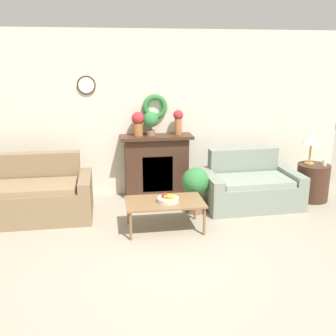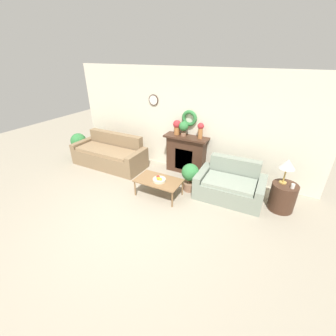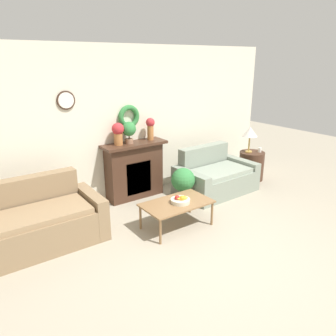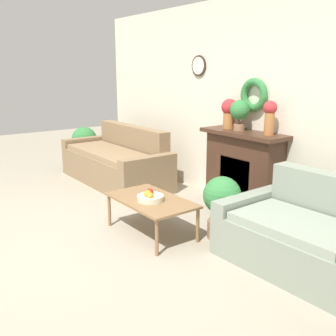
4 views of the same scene
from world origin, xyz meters
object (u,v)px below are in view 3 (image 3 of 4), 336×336
object	(u,v)px
vase_on_mantel_right	(150,127)
potted_plant_on_mantel	(129,130)
potted_plant_floor_by_loveseat	(183,184)
coffee_table	(177,205)
couch_left	(21,227)
fireplace	(134,170)
fruit_bowl	(180,200)
mug	(260,150)
side_table_by_loveseat	(251,166)
vase_on_mantel_left	(118,132)
table_lamp	(250,132)
loveseat_right	(215,177)

from	to	relation	value
vase_on_mantel_right	potted_plant_on_mantel	xyz separation A→B (m)	(-0.45, -0.02, 0.00)
vase_on_mantel_right	potted_plant_floor_by_loveseat	bearing A→B (deg)	-82.54
coffee_table	potted_plant_floor_by_loveseat	distance (m)	0.77
vase_on_mantel_right	couch_left	bearing A→B (deg)	-165.21
fireplace	potted_plant_floor_by_loveseat	bearing A→B (deg)	-60.36
fruit_bowl	mug	world-z (taller)	mug
side_table_by_loveseat	fireplace	bearing A→B (deg)	165.96
coffee_table	fruit_bowl	bearing A→B (deg)	-45.31
vase_on_mantel_left	table_lamp	bearing A→B (deg)	-11.99
potted_plant_on_mantel	loveseat_right	bearing A→B (deg)	-23.34
coffee_table	couch_left	bearing A→B (deg)	160.51
vase_on_mantel_left	fruit_bowl	bearing A→B (deg)	-79.78
side_table_by_loveseat	potted_plant_on_mantel	world-z (taller)	potted_plant_on_mantel
couch_left	fruit_bowl	size ratio (longest dim) A/B	7.36
table_lamp	potted_plant_floor_by_loveseat	bearing A→B (deg)	-172.24
fireplace	table_lamp	size ratio (longest dim) A/B	2.21
coffee_table	table_lamp	xyz separation A→B (m)	(2.49, 0.81, 0.65)
couch_left	potted_plant_on_mantel	size ratio (longest dim) A/B	5.58
potted_plant_floor_by_loveseat	couch_left	bearing A→B (deg)	176.00
coffee_table	side_table_by_loveseat	xyz separation A→B (m)	(2.56, 0.76, -0.07)
loveseat_right	vase_on_mantel_right	xyz separation A→B (m)	(-1.03, 0.66, 0.98)
couch_left	mug	distance (m)	4.74
coffee_table	side_table_by_loveseat	bearing A→B (deg)	16.54
fireplace	vase_on_mantel_right	size ratio (longest dim) A/B	2.92
mug	fireplace	bearing A→B (deg)	164.69
coffee_table	fruit_bowl	xyz separation A→B (m)	(0.04, -0.04, 0.08)
vase_on_mantel_right	coffee_table	bearing A→B (deg)	-107.48
loveseat_right	mug	bearing A→B (deg)	-4.17
loveseat_right	side_table_by_loveseat	distance (m)	1.09
loveseat_right	side_table_by_loveseat	world-z (taller)	loveseat_right
fruit_bowl	couch_left	bearing A→B (deg)	159.89
couch_left	table_lamp	size ratio (longest dim) A/B	4.03
fruit_bowl	side_table_by_loveseat	size ratio (longest dim) A/B	0.49
couch_left	mug	bearing A→B (deg)	-0.57
side_table_by_loveseat	potted_plant_on_mantel	size ratio (longest dim) A/B	1.55
mug	fruit_bowl	bearing A→B (deg)	-164.95
couch_left	potted_plant_floor_by_loveseat	size ratio (longest dim) A/B	3.12
fireplace	potted_plant_floor_by_loveseat	size ratio (longest dim) A/B	1.71
fireplace	side_table_by_loveseat	xyz separation A→B (m)	(2.49, -0.62, -0.23)
mug	vase_on_mantel_left	xyz separation A→B (m)	(-2.89, 0.72, 0.61)
fireplace	vase_on_mantel_right	bearing A→B (deg)	0.88
mug	vase_on_mantel_right	size ratio (longest dim) A/B	0.24
side_table_by_loveseat	mug	xyz separation A→B (m)	(0.12, -0.09, 0.35)
couch_left	coffee_table	size ratio (longest dim) A/B	2.06
fruit_bowl	potted_plant_floor_by_loveseat	xyz separation A→B (m)	(0.51, 0.59, -0.04)
coffee_table	fruit_bowl	distance (m)	0.10
vase_on_mantel_left	vase_on_mantel_right	bearing A→B (deg)	0.00
loveseat_right	potted_plant_on_mantel	distance (m)	1.89
loveseat_right	potted_plant_floor_by_loveseat	world-z (taller)	loveseat_right
mug	vase_on_mantel_left	size ratio (longest dim) A/B	0.25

